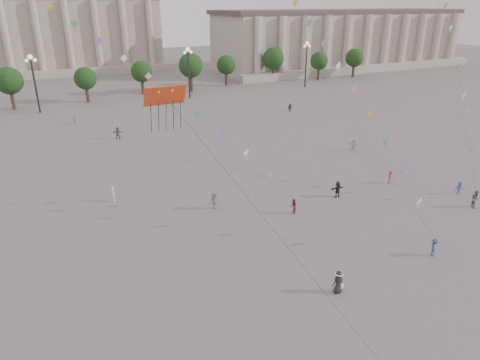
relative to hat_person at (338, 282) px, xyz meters
name	(u,v)px	position (x,y,z in m)	size (l,w,h in m)	color
ground	(339,310)	(-1.09, -1.62, -0.92)	(360.00, 360.00, 0.00)	#5E5B58
hall_east	(343,40)	(73.91, 92.28, 7.51)	(84.00, 26.22, 17.20)	#9C9583
hall_central	(74,20)	(-1.09, 127.61, 13.31)	(48.30, 34.30, 35.50)	#9C9583
tree_row	(110,72)	(-1.09, 76.38, 4.47)	(137.12, 5.12, 8.00)	#38271C
lamp_post_mid_west	(33,73)	(-16.09, 68.38, 6.43)	(2.00, 0.90, 10.65)	#262628
lamp_post_mid_east	(188,63)	(13.91, 68.38, 6.43)	(2.00, 0.90, 10.65)	#262628
lamp_post_far_east	(307,56)	(43.91, 68.38, 6.43)	(2.00, 0.90, 10.65)	#262628
person_crowd_0	(172,102)	(8.21, 63.09, -0.14)	(0.91, 0.38, 1.56)	#355777
person_crowd_3	(338,189)	(10.29, 13.11, -0.04)	(1.64, 0.52, 1.77)	black
person_crowd_4	(74,119)	(-11.17, 57.41, -0.16)	(1.40, 0.45, 1.51)	#B4B4B0
person_crowd_6	(214,201)	(-2.62, 16.31, -0.03)	(1.14, 0.66, 1.77)	#58585D
person_crowd_7	(354,145)	(22.12, 24.51, -0.10)	(1.52, 0.48, 1.64)	#BABAB6
person_crowd_8	(390,177)	(18.06, 13.41, -0.16)	(0.98, 0.57, 1.52)	maroon
person_crowd_9	(290,107)	(26.80, 48.35, -0.15)	(1.42, 0.45, 1.53)	black
person_crowd_12	(118,133)	(-6.33, 44.87, 0.01)	(1.73, 0.55, 1.86)	slate
person_crowd_13	(113,194)	(-11.37, 22.62, -0.11)	(0.59, 0.39, 1.61)	silver
person_crowd_14	(459,188)	(22.57, 7.83, -0.18)	(0.96, 0.55, 1.48)	#3A4483
kite_flyer_0	(293,206)	(3.96, 11.94, -0.15)	(0.75, 0.58, 1.54)	maroon
kite_flyer_1	(434,247)	(10.11, 0.39, -0.14)	(1.01, 0.58, 1.56)	navy
kite_flyer_2	(475,199)	(21.24, 4.97, 0.00)	(0.89, 0.70, 1.84)	slate
hat_person	(338,282)	(0.00, 0.00, 0.00)	(0.88, 0.60, 1.77)	black
dragon_kite	(168,111)	(-11.15, 1.64, 13.15)	(4.95, 6.37, 19.57)	#BA3513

